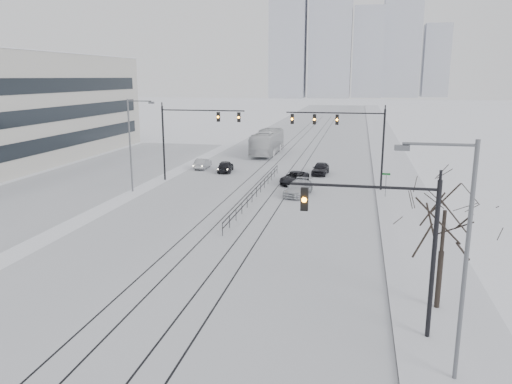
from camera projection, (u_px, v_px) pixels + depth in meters
The scene contains 20 objects.
road at pixel (296, 152), 75.39m from camera, with size 22.00×260.00×0.02m, color silver.
sidewalk_east at pixel (388, 154), 72.72m from camera, with size 5.00×260.00×0.16m, color silver.
curb at pixel (371, 153), 73.21m from camera, with size 0.10×260.00×0.12m, color gray.
parking_strip at pixel (90, 178), 55.47m from camera, with size 14.00×60.00×0.03m, color silver.
tram_rails at pixel (274, 177), 56.30m from camera, with size 5.30×180.00×0.01m.
skyline at pixel (355, 40), 271.38m from camera, with size 96.00×48.00×72.00m.
traffic_mast_near at pixel (395, 236), 20.71m from camera, with size 6.10×0.37×7.00m.
traffic_mast_ne at pixel (349, 132), 48.63m from camera, with size 9.60×0.37×8.00m.
traffic_mast_nw at pixel (189, 129), 52.91m from camera, with size 9.10×0.37×8.00m.
street_light_east at pixel (458, 248), 17.33m from camera, with size 2.73×0.25×9.00m.
street_light_west at pixel (133, 139), 47.99m from camera, with size 2.73×0.25×9.00m.
bare_tree at pixel (444, 221), 23.12m from camera, with size 4.40×4.40×6.10m.
median_fence at pixel (257, 192), 46.65m from camera, with size 0.06×24.00×1.00m.
street_sign at pixel (386, 181), 45.99m from camera, with size 0.70×0.06×2.40m.
sedan_sb_inner at pixel (225, 166), 59.10m from camera, with size 1.60×3.97×1.35m, color black.
sedan_sb_outer at pixel (203, 164), 61.24m from camera, with size 1.32×3.79×1.25m, color #989A9F.
sedan_nb_front at pixel (294, 178), 52.51m from camera, with size 2.11×4.58×1.27m, color black.
sedan_nb_right at pixel (298, 188), 47.38m from camera, with size 1.91×4.71×1.37m, color silver.
sedan_nb_far at pixel (320, 169), 57.48m from camera, with size 1.64×4.09×1.39m, color black.
box_truck at pixel (267, 142), 72.64m from camera, with size 2.89×12.34×3.44m, color silver.
Camera 1 is at (9.13, -14.53, 11.00)m, focal length 35.00 mm.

